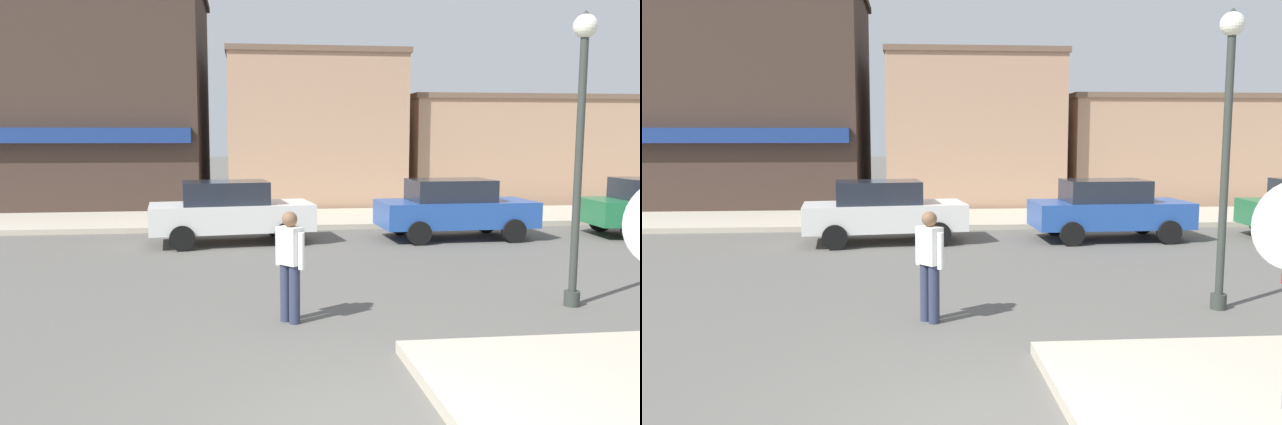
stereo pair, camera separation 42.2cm
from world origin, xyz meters
The scene contains 8 objects.
kerb_far centered at (0.00, 14.58, 0.07)m, with size 80.00×4.00×0.15m, color #B7AD99.
lamp_post centered at (3.87, 4.10, 2.96)m, with size 0.36×0.36×4.54m.
parked_car_nearest centered at (-1.61, 10.68, 0.81)m, with size 4.17×2.22×1.56m.
parked_car_second centered at (4.18, 10.68, 0.81)m, with size 4.05×1.98×1.56m.
pedestrian_crossing_near centered at (-0.62, 3.77, 0.87)m, with size 0.42×0.48×1.61m.
building_corner_shop centered at (-7.07, 20.13, 4.16)m, with size 8.85×7.59×8.32m.
building_storefront_left_near centered at (1.41, 20.60, 2.89)m, with size 6.51×7.83×5.77m.
building_storefront_left_mid centered at (9.57, 21.09, 2.13)m, with size 9.13×7.61×4.26m.
Camera 1 is at (-1.25, -4.95, 2.66)m, focal length 35.00 mm.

